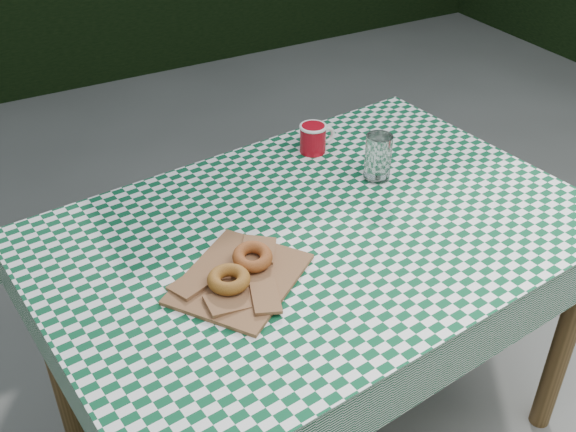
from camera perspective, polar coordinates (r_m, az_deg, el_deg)
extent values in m
plane|color=#52524D|center=(2.22, 5.72, -15.75)|extent=(60.00, 60.00, 0.00)
cube|color=brown|center=(1.88, 2.27, -10.49)|extent=(1.39, 1.01, 0.75)
cube|color=#0B4728|center=(1.63, 2.57, -1.07)|extent=(1.41, 1.03, 0.01)
cube|color=brown|center=(1.47, -4.07, -5.18)|extent=(0.36, 0.35, 0.02)
torus|color=#935F1E|center=(1.43, -5.00, -5.32)|extent=(0.10, 0.10, 0.03)
torus|color=#954E1E|center=(1.49, -3.00, -3.44)|extent=(0.11, 0.11, 0.03)
cylinder|color=silver|center=(1.80, 7.57, 4.90)|extent=(0.09, 0.09, 0.13)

